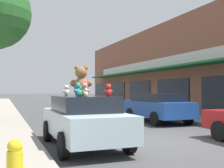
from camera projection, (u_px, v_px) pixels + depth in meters
ground_plane at (162, 142)px, 8.81m from camera, size 260.00×260.00×0.00m
plush_art_car at (84, 119)px, 8.05m from camera, size 1.90×4.12×1.44m
teddy_bear_giant at (81, 81)px, 8.32m from camera, size 0.69×0.48×0.91m
teddy_bear_white at (66, 90)px, 8.71m from camera, size 0.26×0.17×0.34m
teddy_bear_green at (80, 91)px, 7.71m from camera, size 0.23×0.17×0.31m
teddy_bear_red at (108, 90)px, 7.64m from camera, size 0.26×0.16×0.35m
teddy_bear_cream at (86, 92)px, 7.18m from camera, size 0.16×0.15×0.24m
teddy_bear_teal at (78, 90)px, 7.58m from camera, size 0.26×0.25×0.38m
teddy_bear_pink at (85, 90)px, 7.81m from camera, size 0.29×0.19×0.38m
teddy_bear_orange at (86, 91)px, 9.12m from camera, size 0.23×0.15×0.30m
parked_car_far_center at (157, 106)px, 14.16m from camera, size 1.99×4.21×1.46m
fire_hydrant at (15, 167)px, 3.89m from camera, size 0.33×0.22×0.79m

